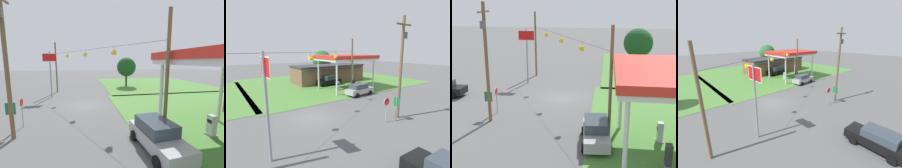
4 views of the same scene
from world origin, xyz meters
The scene contains 10 objects.
ground_plane centered at (0.00, 0.00, 0.00)m, with size 160.00×160.00×0.00m, color #565656.
grass_verge_opposite_corner centered at (-16.00, 16.00, 0.02)m, with size 24.00×24.00×0.04m, color #4C7F38.
fuel_pump_near centered at (9.49, 8.77, 0.74)m, with size 0.71×0.56×1.55m.
car_at_pumps_front centered at (10.29, 4.06, 0.94)m, with size 4.85×2.41×1.82m.
stop_sign_roadside centered at (5.28, -5.35, 1.81)m, with size 0.80×0.08×2.50m.
stop_sign_overhead centered at (-5.48, -5.18, 4.90)m, with size 0.22×2.05×6.90m.
route_sign centered at (6.41, -5.67, 1.71)m, with size 0.10×0.70×2.40m.
utility_pole_main centered at (7.29, -5.26, 5.67)m, with size 2.20×0.44×10.16m.
signal_span_gantry centered at (0.00, -0.01, 4.64)m, with size 19.24×10.24×8.65m.
tree_west_verge centered at (-13.56, 8.95, 4.20)m, with size 4.14×4.14×6.28m.
Camera 1 is at (18.26, -0.27, 5.40)m, focal length 24.00 mm.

